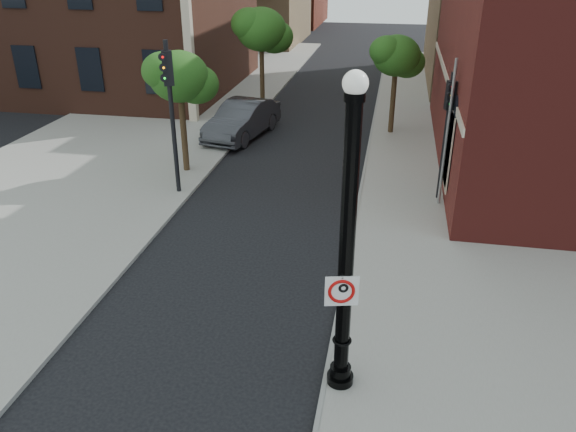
% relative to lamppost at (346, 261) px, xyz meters
% --- Properties ---
extents(ground, '(120.00, 120.00, 0.00)m').
position_rel_lamppost_xyz_m(ground, '(-2.36, 0.72, -2.99)').
color(ground, black).
rests_on(ground, ground).
extents(sidewalk_right, '(8.00, 60.00, 0.12)m').
position_rel_lamppost_xyz_m(sidewalk_right, '(3.64, 10.72, -2.93)').
color(sidewalk_right, gray).
rests_on(sidewalk_right, ground).
extents(sidewalk_left, '(10.00, 50.00, 0.12)m').
position_rel_lamppost_xyz_m(sidewalk_left, '(-11.36, 18.72, -2.93)').
color(sidewalk_left, gray).
rests_on(sidewalk_left, ground).
extents(curb_edge, '(0.10, 60.00, 0.14)m').
position_rel_lamppost_xyz_m(curb_edge, '(-0.31, 10.72, -2.92)').
color(curb_edge, gray).
rests_on(curb_edge, ground).
extents(lamppost, '(0.55, 0.55, 6.47)m').
position_rel_lamppost_xyz_m(lamppost, '(0.00, 0.00, 0.00)').
color(lamppost, black).
rests_on(lamppost, ground).
extents(no_parking_sign, '(0.63, 0.18, 0.64)m').
position_rel_lamppost_xyz_m(no_parking_sign, '(-0.04, -0.16, -0.55)').
color(no_parking_sign, white).
rests_on(no_parking_sign, ground).
extents(parked_car, '(2.77, 5.39, 1.69)m').
position_rel_lamppost_xyz_m(parked_car, '(-6.29, 15.87, -2.14)').
color(parked_car, '#323237').
rests_on(parked_car, ground).
extents(traffic_signal_left, '(0.44, 0.48, 5.46)m').
position_rel_lamppost_xyz_m(traffic_signal_left, '(-6.85, 8.84, 0.69)').
color(traffic_signal_left, black).
rests_on(traffic_signal_left, ground).
extents(traffic_signal_right, '(0.35, 0.40, 4.54)m').
position_rel_lamppost_xyz_m(traffic_signal_right, '(2.44, 9.99, 0.08)').
color(traffic_signal_right, black).
rests_on(traffic_signal_right, ground).
extents(utility_pole, '(0.10, 0.10, 5.07)m').
position_rel_lamppost_xyz_m(utility_pole, '(2.44, 9.50, -0.45)').
color(utility_pole, '#999999').
rests_on(utility_pole, ground).
extents(street_tree_a, '(2.65, 2.39, 4.77)m').
position_rel_lamppost_xyz_m(street_tree_a, '(-7.28, 11.00, 0.77)').
color(street_tree_a, black).
rests_on(street_tree_a, ground).
extents(street_tree_b, '(3.03, 2.74, 5.46)m').
position_rel_lamppost_xyz_m(street_tree_b, '(-6.26, 20.11, 1.33)').
color(street_tree_b, black).
rests_on(street_tree_b, ground).
extents(street_tree_c, '(2.57, 2.32, 4.62)m').
position_rel_lamppost_xyz_m(street_tree_c, '(0.62, 17.67, 0.66)').
color(street_tree_c, black).
rests_on(street_tree_c, ground).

